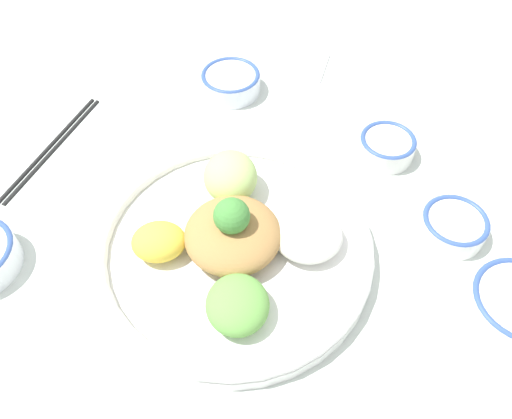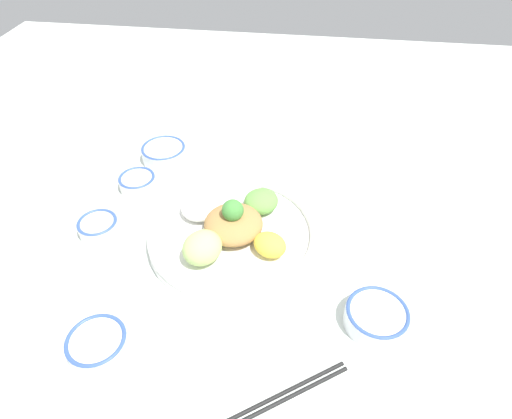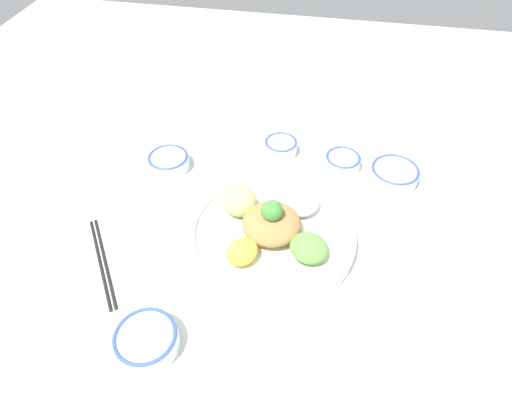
{
  "view_description": "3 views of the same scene",
  "coord_description": "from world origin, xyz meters",
  "px_view_note": "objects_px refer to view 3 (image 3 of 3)",
  "views": [
    {
      "loc": [
        0.32,
        -0.14,
        0.56
      ],
      "look_at": [
        -0.02,
        0.08,
        0.05
      ],
      "focal_mm": 35.0,
      "sensor_mm": 36.0,
      "label": 1
    },
    {
      "loc": [
        -0.62,
        -0.1,
        0.67
      ],
      "look_at": [
        0.0,
        -0.01,
        0.09
      ],
      "focal_mm": 30.0,
      "sensor_mm": 36.0,
      "label": 2
    },
    {
      "loc": [
        0.08,
        -0.55,
        0.71
      ],
      "look_at": [
        -0.04,
        0.07,
        0.04
      ],
      "focal_mm": 30.0,
      "sensor_mm": 36.0,
      "label": 3
    }
  ],
  "objects_px": {
    "chopsticks_pair_near": "(102,261)",
    "sauce_bowl_far": "(343,161)",
    "rice_bowl_plain": "(281,146)",
    "sauce_bowl_dark": "(169,161)",
    "rice_bowl_blue": "(394,174)",
    "serving_spoon_main": "(209,135)",
    "salad_platter": "(272,229)",
    "sauce_bowl_red": "(147,340)"
  },
  "relations": [
    {
      "from": "sauce_bowl_red",
      "to": "rice_bowl_plain",
      "type": "xyz_separation_m",
      "value": [
        0.15,
        0.58,
        -0.0
      ]
    },
    {
      "from": "rice_bowl_blue",
      "to": "sauce_bowl_far",
      "type": "relative_size",
      "value": 1.3
    },
    {
      "from": "serving_spoon_main",
      "to": "rice_bowl_blue",
      "type": "bearing_deg",
      "value": -139.83
    },
    {
      "from": "rice_bowl_plain",
      "to": "serving_spoon_main",
      "type": "xyz_separation_m",
      "value": [
        -0.2,
        0.03,
        -0.02
      ]
    },
    {
      "from": "sauce_bowl_dark",
      "to": "serving_spoon_main",
      "type": "xyz_separation_m",
      "value": [
        0.06,
        0.14,
        -0.02
      ]
    },
    {
      "from": "sauce_bowl_red",
      "to": "rice_bowl_blue",
      "type": "xyz_separation_m",
      "value": [
        0.43,
        0.52,
        0.0
      ]
    },
    {
      "from": "sauce_bowl_red",
      "to": "rice_bowl_blue",
      "type": "relative_size",
      "value": 0.97
    },
    {
      "from": "chopsticks_pair_near",
      "to": "rice_bowl_plain",
      "type": "bearing_deg",
      "value": -70.1
    },
    {
      "from": "rice_bowl_blue",
      "to": "serving_spoon_main",
      "type": "height_order",
      "value": "rice_bowl_blue"
    },
    {
      "from": "sauce_bowl_red",
      "to": "serving_spoon_main",
      "type": "relative_size",
      "value": 1.0
    },
    {
      "from": "salad_platter",
      "to": "serving_spoon_main",
      "type": "relative_size",
      "value": 3.28
    },
    {
      "from": "sauce_bowl_red",
      "to": "serving_spoon_main",
      "type": "xyz_separation_m",
      "value": [
        -0.05,
        0.61,
        -0.02
      ]
    },
    {
      "from": "rice_bowl_blue",
      "to": "serving_spoon_main",
      "type": "relative_size",
      "value": 1.04
    },
    {
      "from": "sauce_bowl_dark",
      "to": "sauce_bowl_red",
      "type": "bearing_deg",
      "value": -75.81
    },
    {
      "from": "rice_bowl_plain",
      "to": "sauce_bowl_far",
      "type": "bearing_deg",
      "value": -10.74
    },
    {
      "from": "rice_bowl_blue",
      "to": "sauce_bowl_dark",
      "type": "xyz_separation_m",
      "value": [
        -0.55,
        -0.05,
        -0.0
      ]
    },
    {
      "from": "salad_platter",
      "to": "rice_bowl_plain",
      "type": "bearing_deg",
      "value": 94.71
    },
    {
      "from": "sauce_bowl_dark",
      "to": "serving_spoon_main",
      "type": "distance_m",
      "value": 0.16
    },
    {
      "from": "salad_platter",
      "to": "sauce_bowl_red",
      "type": "xyz_separation_m",
      "value": [
        -0.17,
        -0.29,
        -0.0
      ]
    },
    {
      "from": "salad_platter",
      "to": "sauce_bowl_dark",
      "type": "distance_m",
      "value": 0.34
    },
    {
      "from": "rice_bowl_blue",
      "to": "sauce_bowl_far",
      "type": "xyz_separation_m",
      "value": [
        -0.12,
        0.03,
        -0.0
      ]
    },
    {
      "from": "sauce_bowl_dark",
      "to": "rice_bowl_plain",
      "type": "bearing_deg",
      "value": 22.9
    },
    {
      "from": "rice_bowl_plain",
      "to": "chopsticks_pair_near",
      "type": "height_order",
      "value": "rice_bowl_plain"
    },
    {
      "from": "chopsticks_pair_near",
      "to": "rice_bowl_blue",
      "type": "bearing_deg",
      "value": -92.61
    },
    {
      "from": "rice_bowl_plain",
      "to": "sauce_bowl_far",
      "type": "relative_size",
      "value": 0.97
    },
    {
      "from": "rice_bowl_plain",
      "to": "sauce_bowl_far",
      "type": "height_order",
      "value": "rice_bowl_plain"
    },
    {
      "from": "sauce_bowl_dark",
      "to": "sauce_bowl_far",
      "type": "relative_size",
      "value": 1.15
    },
    {
      "from": "salad_platter",
      "to": "rice_bowl_plain",
      "type": "distance_m",
      "value": 0.29
    },
    {
      "from": "salad_platter",
      "to": "rice_bowl_blue",
      "type": "height_order",
      "value": "salad_platter"
    },
    {
      "from": "sauce_bowl_red",
      "to": "rice_bowl_blue",
      "type": "height_order",
      "value": "same"
    },
    {
      "from": "sauce_bowl_dark",
      "to": "sauce_bowl_far",
      "type": "bearing_deg",
      "value": 10.87
    },
    {
      "from": "rice_bowl_plain",
      "to": "sauce_bowl_red",
      "type": "bearing_deg",
      "value": -104.48
    },
    {
      "from": "rice_bowl_plain",
      "to": "chopsticks_pair_near",
      "type": "distance_m",
      "value": 0.52
    },
    {
      "from": "salad_platter",
      "to": "rice_bowl_plain",
      "type": "height_order",
      "value": "salad_platter"
    },
    {
      "from": "chopsticks_pair_near",
      "to": "sauce_bowl_far",
      "type": "bearing_deg",
      "value": -84.16
    },
    {
      "from": "rice_bowl_blue",
      "to": "chopsticks_pair_near",
      "type": "height_order",
      "value": "rice_bowl_blue"
    },
    {
      "from": "chopsticks_pair_near",
      "to": "sauce_bowl_dark",
      "type": "bearing_deg",
      "value": -41.51
    },
    {
      "from": "rice_bowl_plain",
      "to": "salad_platter",
      "type": "bearing_deg",
      "value": -85.29
    },
    {
      "from": "sauce_bowl_dark",
      "to": "sauce_bowl_far",
      "type": "height_order",
      "value": "sauce_bowl_dark"
    },
    {
      "from": "sauce_bowl_dark",
      "to": "rice_bowl_plain",
      "type": "distance_m",
      "value": 0.29
    },
    {
      "from": "sauce_bowl_red",
      "to": "sauce_bowl_dark",
      "type": "bearing_deg",
      "value": 104.19
    },
    {
      "from": "rice_bowl_blue",
      "to": "chopsticks_pair_near",
      "type": "bearing_deg",
      "value": -148.51
    }
  ]
}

